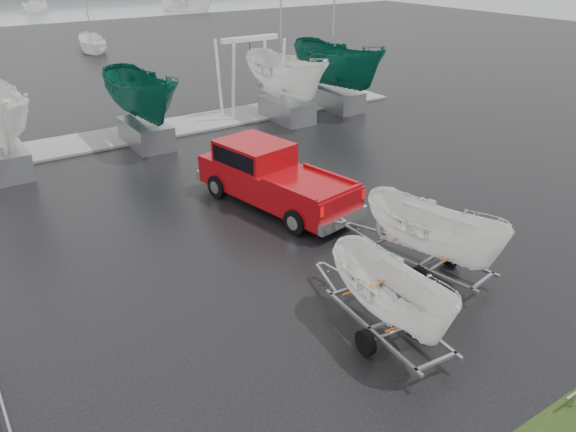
{
  "coord_description": "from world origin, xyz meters",
  "views": [
    {
      "loc": [
        -8.71,
        -13.11,
        8.42
      ],
      "look_at": [
        -0.42,
        -0.78,
        1.2
      ],
      "focal_mm": 35.0,
      "sensor_mm": 36.0,
      "label": 1
    }
  ],
  "objects_px": {
    "pickup_truck": "(269,174)",
    "trailer_parked": "(396,248)",
    "boat_hoist": "(250,65)",
    "trailer_hitched": "(439,187)"
  },
  "relations": [
    {
      "from": "trailer_hitched",
      "to": "trailer_parked",
      "type": "height_order",
      "value": "trailer_hitched"
    },
    {
      "from": "boat_hoist",
      "to": "trailer_hitched",
      "type": "bearing_deg",
      "value": -104.02
    },
    {
      "from": "trailer_hitched",
      "to": "pickup_truck",
      "type": "bearing_deg",
      "value": 90.0
    },
    {
      "from": "trailer_hitched",
      "to": "trailer_parked",
      "type": "xyz_separation_m",
      "value": [
        -2.97,
        -1.5,
        -0.2
      ]
    },
    {
      "from": "trailer_hitched",
      "to": "boat_hoist",
      "type": "distance_m",
      "value": 17.56
    },
    {
      "from": "pickup_truck",
      "to": "boat_hoist",
      "type": "distance_m",
      "value": 11.88
    },
    {
      "from": "trailer_parked",
      "to": "boat_hoist",
      "type": "xyz_separation_m",
      "value": [
        7.23,
        18.54,
        0.23
      ]
    },
    {
      "from": "pickup_truck",
      "to": "trailer_hitched",
      "type": "height_order",
      "value": "trailer_hitched"
    },
    {
      "from": "pickup_truck",
      "to": "trailer_hitched",
      "type": "relative_size",
      "value": 1.36
    },
    {
      "from": "pickup_truck",
      "to": "trailer_parked",
      "type": "bearing_deg",
      "value": -112.66
    }
  ]
}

